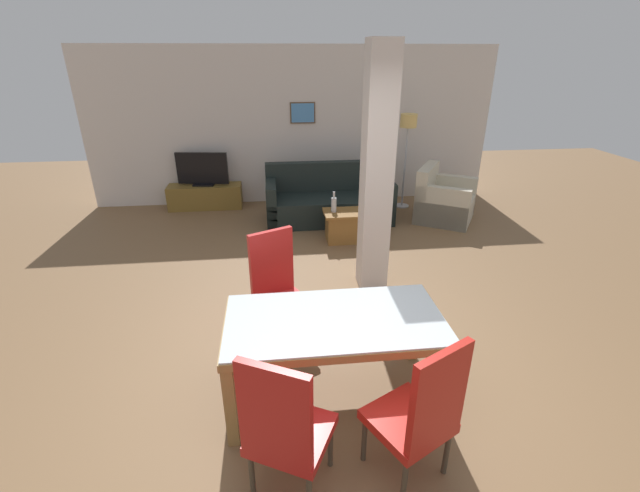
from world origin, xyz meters
name	(u,v)px	position (x,y,z in m)	size (l,w,h in m)	color
ground_plane	(334,394)	(0.00, 0.00, 0.00)	(18.00, 18.00, 0.00)	brown
back_wall	(294,127)	(0.00, 5.15, 1.35)	(7.20, 0.09, 2.70)	silver
divider_pillar	(377,175)	(0.71, 1.80, 1.35)	(0.31, 0.32, 2.70)	silver
dining_table	(335,335)	(0.00, 0.00, 0.59)	(1.65, 0.87, 0.75)	olive
dining_chair_near_left	(285,428)	(-0.41, -0.81, 0.56)	(0.62, 0.62, 1.09)	red
dining_chair_far_left	(278,287)	(-0.41, 0.85, 0.56)	(0.62, 0.62, 1.09)	red
dining_chair_near_right	(421,413)	(0.42, -0.79, 0.56)	(0.62, 0.62, 1.09)	red
sofa	(328,202)	(0.49, 4.05, 0.30)	(2.04, 0.89, 0.90)	black
armchair	(443,202)	(2.37, 3.82, 0.30)	(1.20, 1.23, 0.88)	beige
coffee_table	(343,226)	(0.58, 3.13, 0.23)	(0.55, 0.46, 0.45)	brown
bottle	(334,204)	(0.45, 3.15, 0.56)	(0.08, 0.08, 0.30)	#B2B7BC
tv_stand	(205,196)	(-1.63, 4.87, 0.21)	(1.28, 0.40, 0.42)	brown
tv_screen	(202,170)	(-1.63, 4.87, 0.70)	(0.89, 0.25, 0.58)	black
floor_lamp	(408,131)	(1.91, 4.54, 1.35)	(0.28, 0.28, 1.63)	#B7B7BC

